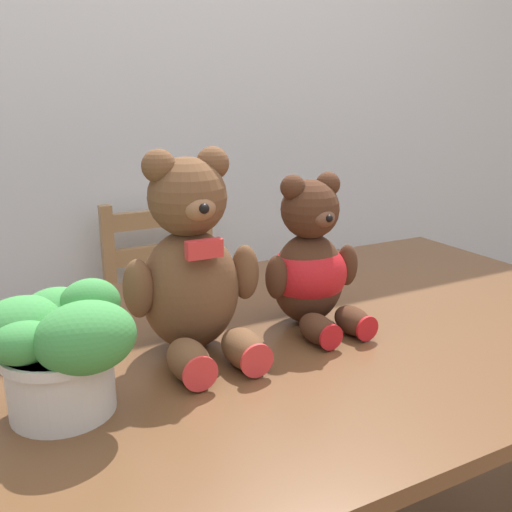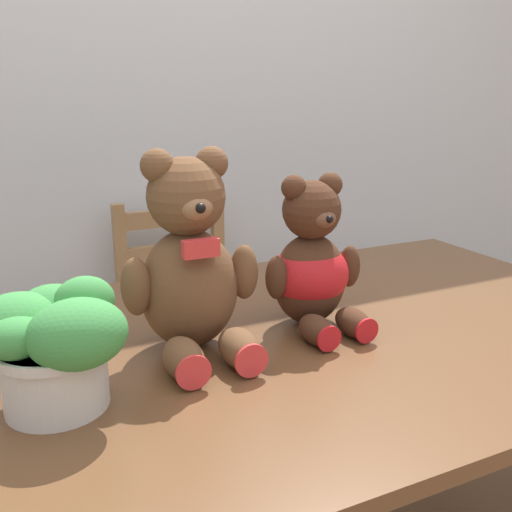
# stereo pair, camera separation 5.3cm
# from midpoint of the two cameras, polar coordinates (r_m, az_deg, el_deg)

# --- Properties ---
(wall_back) EXTENTS (8.00, 0.04, 2.60)m
(wall_back) POSITION_cam_midpoint_polar(r_m,az_deg,el_deg) (2.13, -11.04, 16.96)
(wall_back) COLOR silver
(wall_back) RESTS_ON ground_plane
(dining_table) EXTENTS (1.53, 0.99, 0.77)m
(dining_table) POSITION_cam_midpoint_polar(r_m,az_deg,el_deg) (1.30, 5.04, -10.55)
(dining_table) COLOR brown
(dining_table) RESTS_ON ground_plane
(wooden_chair_behind) EXTENTS (0.40, 0.41, 0.89)m
(wooden_chair_behind) POSITION_cam_midpoint_polar(r_m,az_deg,el_deg) (2.04, -8.83, -7.23)
(wooden_chair_behind) COLOR #997047
(wooden_chair_behind) RESTS_ON ground_plane
(teddy_bear_left) EXTENTS (0.27, 0.27, 0.40)m
(teddy_bear_left) POSITION_cam_midpoint_polar(r_m,az_deg,el_deg) (1.10, -7.77, -1.12)
(teddy_bear_left) COLOR brown
(teddy_bear_left) RESTS_ON dining_table
(teddy_bear_right) EXTENTS (0.23, 0.23, 0.33)m
(teddy_bear_right) POSITION_cam_midpoint_polar(r_m,az_deg,el_deg) (1.23, 4.26, -0.97)
(teddy_bear_right) COLOR #472819
(teddy_bear_right) RESTS_ON dining_table
(potted_plant) EXTENTS (0.23, 0.21, 0.21)m
(potted_plant) POSITION_cam_midpoint_polar(r_m,az_deg,el_deg) (0.95, -20.74, -8.39)
(potted_plant) COLOR beige
(potted_plant) RESTS_ON dining_table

